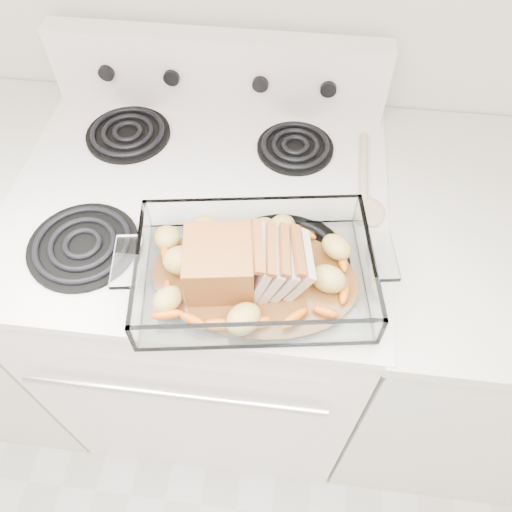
# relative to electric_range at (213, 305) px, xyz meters

# --- Properties ---
(electric_range) EXTENTS (0.78, 0.70, 1.12)m
(electric_range) POSITION_rel_electric_range_xyz_m (0.00, 0.00, 0.00)
(electric_range) COLOR white
(electric_range) RESTS_ON ground
(counter_right) EXTENTS (0.58, 0.68, 0.93)m
(counter_right) POSITION_rel_electric_range_xyz_m (0.66, -0.00, -0.02)
(counter_right) COLOR silver
(counter_right) RESTS_ON ground
(baking_dish) EXTENTS (0.40, 0.26, 0.08)m
(baking_dish) POSITION_rel_electric_range_xyz_m (0.14, -0.20, 0.48)
(baking_dish) COLOR white
(baking_dish) RESTS_ON electric_range
(pork_roast) EXTENTS (0.22, 0.12, 0.09)m
(pork_roast) POSITION_rel_electric_range_xyz_m (0.11, -0.20, 0.52)
(pork_roast) COLOR brown
(pork_roast) RESTS_ON baking_dish
(roast_vegetables) EXTENTS (0.33, 0.18, 0.04)m
(roast_vegetables) POSITION_rel_electric_range_xyz_m (0.14, -0.17, 0.49)
(roast_vegetables) COLOR orange
(roast_vegetables) RESTS_ON baking_dish
(wooden_spoon) EXTENTS (0.06, 0.26, 0.02)m
(wooden_spoon) POSITION_rel_electric_range_xyz_m (0.35, 0.04, 0.46)
(wooden_spoon) COLOR tan
(wooden_spoon) RESTS_ON electric_range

